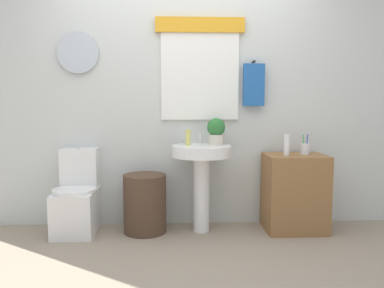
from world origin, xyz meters
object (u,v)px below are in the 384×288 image
(laundry_hamper, at_px, (145,203))
(potted_plant, at_px, (216,131))
(soap_bottle, at_px, (188,137))
(lotion_bottle, at_px, (287,145))
(toilet, at_px, (77,200))
(pedestal_sink, at_px, (201,166))
(toothbrush_cup, at_px, (305,149))
(wooden_cabinet, at_px, (294,192))

(laundry_hamper, relative_size, potted_plant, 2.15)
(soap_bottle, xyz_separation_m, lotion_bottle, (0.90, -0.09, -0.06))
(toilet, xyz_separation_m, lotion_bottle, (1.92, -0.08, 0.51))
(toilet, xyz_separation_m, pedestal_sink, (1.14, -0.04, 0.32))
(lotion_bottle, bearing_deg, laundry_hamper, 178.23)
(potted_plant, relative_size, toothbrush_cup, 1.34)
(pedestal_sink, relative_size, lotion_bottle, 4.24)
(laundry_hamper, bearing_deg, lotion_bottle, -1.77)
(laundry_hamper, xyz_separation_m, toothbrush_cup, (1.49, 0.02, 0.50))
(pedestal_sink, bearing_deg, laundry_hamper, 180.00)
(soap_bottle, height_order, lotion_bottle, soap_bottle)
(toilet, bearing_deg, potted_plant, 1.05)
(toothbrush_cup, bearing_deg, soap_bottle, 178.42)
(toilet, height_order, wooden_cabinet, toilet)
(wooden_cabinet, xyz_separation_m, soap_bottle, (-0.99, 0.05, 0.52))
(soap_bottle, bearing_deg, toilet, -179.25)
(soap_bottle, xyz_separation_m, potted_plant, (0.26, 0.01, 0.06))
(laundry_hamper, bearing_deg, wooden_cabinet, 0.00)
(wooden_cabinet, distance_m, potted_plant, 0.93)
(toilet, relative_size, wooden_cabinet, 1.10)
(pedestal_sink, height_order, potted_plant, potted_plant)
(laundry_hamper, bearing_deg, pedestal_sink, -0.00)
(laundry_hamper, height_order, wooden_cabinet, wooden_cabinet)
(wooden_cabinet, xyz_separation_m, lotion_bottle, (-0.10, -0.04, 0.45))
(potted_plant, xyz_separation_m, toothbrush_cup, (0.83, -0.04, -0.17))
(toilet, relative_size, potted_plant, 3.14)
(laundry_hamper, relative_size, soap_bottle, 3.76)
(pedestal_sink, xyz_separation_m, wooden_cabinet, (0.87, 0.00, -0.25))
(laundry_hamper, distance_m, soap_bottle, 0.73)
(wooden_cabinet, height_order, potted_plant, potted_plant)
(wooden_cabinet, relative_size, potted_plant, 2.86)
(wooden_cabinet, distance_m, lotion_bottle, 0.46)
(toilet, distance_m, laundry_hamper, 0.62)
(pedestal_sink, height_order, soap_bottle, soap_bottle)
(pedestal_sink, bearing_deg, potted_plant, 23.20)
(potted_plant, bearing_deg, toothbrush_cup, -2.77)
(toilet, relative_size, toothbrush_cup, 4.22)
(toilet, height_order, potted_plant, potted_plant)
(toothbrush_cup, bearing_deg, potted_plant, 177.23)
(toothbrush_cup, bearing_deg, laundry_hamper, -179.23)
(toilet, xyz_separation_m, toothbrush_cup, (2.11, -0.02, 0.47))
(wooden_cabinet, height_order, soap_bottle, soap_bottle)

